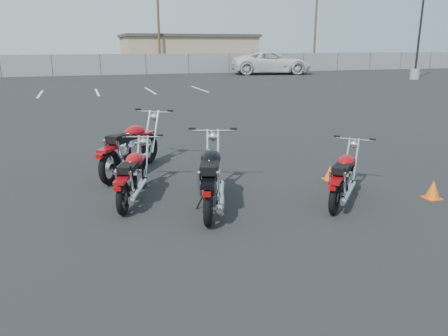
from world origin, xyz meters
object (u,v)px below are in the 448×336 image
object	(u,v)px
motorcycle_front_red	(131,148)
motorcycle_second_black	(211,177)
motorcycle_rear_red	(344,177)
motorcycle_third_red	(133,176)
white_van	(272,56)

from	to	relation	value
motorcycle_front_red	motorcycle_second_black	size ratio (longest dim) A/B	0.97
motorcycle_front_red	motorcycle_rear_red	distance (m)	4.30
motorcycle_second_black	motorcycle_third_red	world-z (taller)	motorcycle_second_black
motorcycle_front_red	motorcycle_rear_red	bearing A→B (deg)	-41.61
motorcycle_front_red	white_van	size ratio (longest dim) A/B	0.26
motorcycle_second_black	white_van	distance (m)	34.46
motorcycle_front_red	motorcycle_second_black	world-z (taller)	motorcycle_front_red
motorcycle_front_red	white_van	xyz separation A→B (m)	(15.96, 28.61, 1.05)
motorcycle_front_red	motorcycle_third_red	bearing A→B (deg)	-95.49
motorcycle_third_red	white_van	size ratio (longest dim) A/B	0.23
motorcycle_front_red	motorcycle_third_red	world-z (taller)	motorcycle_front_red
motorcycle_front_red	white_van	world-z (taller)	white_van
motorcycle_second_black	motorcycle_rear_red	world-z (taller)	motorcycle_second_black
motorcycle_third_red	white_van	world-z (taller)	white_van
motorcycle_third_red	motorcycle_front_red	bearing A→B (deg)	84.51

